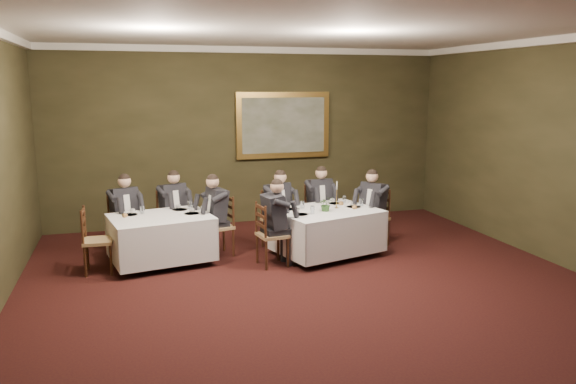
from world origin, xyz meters
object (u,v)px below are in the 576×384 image
chair_main_backright (319,224)px  chair_sec_endright (219,238)px  diner_main_backright (319,212)px  diner_sec_backright (173,219)px  table_main (326,229)px  candlestick (337,198)px  table_second (161,236)px  diner_main_endright (374,217)px  chair_sec_backleft (125,237)px  diner_sec_backleft (125,224)px  chair_main_endleft (272,248)px  chair_main_endright (374,230)px  chair_sec_backright (173,232)px  chair_main_backleft (277,231)px  centerpiece (326,203)px  diner_main_endleft (272,233)px  diner_main_backleft (277,218)px  painting (283,125)px  diner_sec_endright (218,225)px  chair_sec_endleft (98,254)px

chair_main_backright → chair_sec_endright: 1.94m
diner_main_backright → diner_sec_backright: (-2.57, 0.22, 0.00)m
table_main → chair_main_backright: chair_main_backright is taller
chair_sec_endright → candlestick: size_ratio=2.17×
table_second → diner_main_endright: bearing=-0.4°
chair_sec_backleft → diner_sec_backleft: size_ratio=0.74×
chair_main_endleft → chair_sec_endright: same height
chair_main_endright → chair_sec_backright: size_ratio=1.00×
chair_main_endright → chair_sec_backleft: 4.22m
diner_main_endright → chair_main_backleft: bearing=45.6°
chair_main_endleft → centerpiece: centerpiece is taller
chair_main_backright → diner_main_endleft: bearing=40.2°
diner_sec_backleft → chair_sec_endright: size_ratio=1.35×
diner_main_backleft → chair_main_endright: diner_main_backleft is taller
chair_sec_backright → candlestick: bearing=135.5°
chair_main_backleft → diner_main_endright: 1.69m
chair_sec_endright → diner_main_backright: bearing=-91.6°
diner_sec_backleft → painting: size_ratio=0.69×
table_main → diner_main_backright: (0.20, 0.91, 0.06)m
diner_sec_backright → diner_sec_backleft: bearing=-11.7°
table_second → diner_main_endleft: 1.75m
chair_main_endright → painting: painting is taller
table_second → centerpiece: bearing=-8.4°
diner_main_backleft → diner_sec_endright: 1.08m
diner_sec_backright → centerpiece: 2.66m
chair_main_endright → diner_sec_backleft: (-4.16, 0.70, 0.23)m
diner_main_backleft → diner_main_backright: size_ratio=1.00×
diner_sec_backright → chair_sec_endright: diner_sec_backright is taller
table_second → chair_main_endright: (3.62, -0.02, -0.17)m
table_main → chair_main_endright: bearing=15.8°
diner_main_backright → diner_sec_endright: same height
diner_main_endright → chair_sec_backleft: 4.22m
chair_main_backleft → diner_main_backright: (0.84, 0.22, 0.23)m
diner_sec_endright → candlestick: bearing=-115.8°
painting → chair_sec_backright: bearing=-148.8°
chair_main_backleft → chair_main_backright: size_ratio=1.00×
chair_sec_backright → diner_sec_endright: (0.68, -0.66, 0.23)m
diner_main_backleft → diner_sec_backleft: (-2.53, 0.30, 0.00)m
chair_sec_backleft → diner_sec_backright: bearing=167.7°
chair_sec_endright → chair_sec_endleft: size_ratio=1.00×
chair_main_endright → diner_sec_endright: 2.71m
diner_main_backright → chair_main_endleft: 1.69m
table_main → chair_sec_endright: chair_sec_endright is taller
diner_sec_endright → chair_sec_backleft: bearing=56.4°
table_second → diner_sec_backleft: (-0.54, 0.68, 0.06)m
diner_main_endright → chair_main_endleft: bearing=75.5°
diner_main_backleft → chair_sec_backleft: bearing=-31.2°
diner_main_backleft → diner_sec_endright: (-1.06, -0.20, 0.00)m
table_main → diner_sec_endright: 1.77m
candlestick → diner_sec_endright: bearing=168.6°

